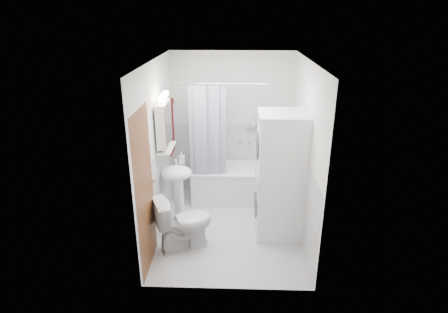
{
  "coord_description": "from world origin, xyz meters",
  "views": [
    {
      "loc": [
        0.08,
        -4.75,
        2.99
      ],
      "look_at": [
        -0.09,
        0.15,
        1.06
      ],
      "focal_mm": 30.0,
      "sensor_mm": 36.0,
      "label": 1
    }
  ],
  "objects_px": {
    "bathtub": "(237,182)",
    "sink": "(177,182)",
    "toilet": "(184,223)",
    "washer_dryer": "(280,176)"
  },
  "relations": [
    {
      "from": "bathtub",
      "to": "toilet",
      "type": "distance_m",
      "value": 1.58
    },
    {
      "from": "bathtub",
      "to": "sink",
      "type": "xyz_separation_m",
      "value": [
        -0.85,
        -0.88,
        0.39
      ]
    },
    {
      "from": "washer_dryer",
      "to": "sink",
      "type": "bearing_deg",
      "value": 174.3
    },
    {
      "from": "toilet",
      "to": "sink",
      "type": "bearing_deg",
      "value": -8.6
    },
    {
      "from": "sink",
      "to": "toilet",
      "type": "xyz_separation_m",
      "value": [
        0.15,
        -0.53,
        -0.33
      ]
    },
    {
      "from": "sink",
      "to": "toilet",
      "type": "relative_size",
      "value": 1.37
    },
    {
      "from": "sink",
      "to": "toilet",
      "type": "distance_m",
      "value": 0.65
    },
    {
      "from": "bathtub",
      "to": "washer_dryer",
      "type": "relative_size",
      "value": 0.85
    },
    {
      "from": "bathtub",
      "to": "sink",
      "type": "bearing_deg",
      "value": -134.01
    },
    {
      "from": "sink",
      "to": "washer_dryer",
      "type": "height_order",
      "value": "washer_dryer"
    }
  ]
}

